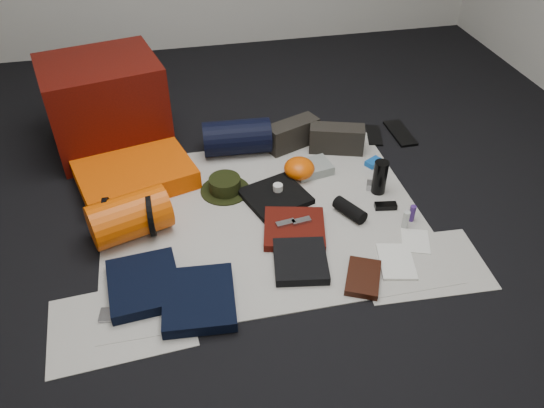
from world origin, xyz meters
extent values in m
cube|color=black|center=(0.00, 0.00, -0.01)|extent=(4.50, 4.50, 0.02)
cube|color=silver|center=(0.00, 0.00, 0.00)|extent=(1.60, 1.30, 0.01)
cube|color=silver|center=(-0.70, -0.55, 0.00)|extent=(0.61, 0.44, 0.00)
cube|color=silver|center=(0.65, -0.50, 0.00)|extent=(0.60, 0.43, 0.00)
cube|color=#490A05|center=(-0.75, 0.86, 0.27)|extent=(0.74, 0.66, 0.53)
cube|color=#E75002|center=(-0.63, 0.44, 0.06)|extent=(0.71, 0.63, 0.11)
cylinder|color=#D44A03|center=(-0.64, -0.01, 0.12)|extent=(0.42, 0.32, 0.22)
cylinder|color=black|center=(-0.74, -0.01, 0.11)|extent=(0.02, 0.22, 0.22)
cylinder|color=black|center=(-0.54, -0.01, 0.11)|extent=(0.02, 0.22, 0.22)
cylinder|color=black|center=(-0.03, 0.60, 0.11)|extent=(0.40, 0.23, 0.20)
cylinder|color=black|center=(-0.15, 0.24, 0.01)|extent=(0.31, 0.31, 0.01)
cylinder|color=black|center=(-0.15, 0.24, 0.05)|extent=(0.17, 0.17, 0.07)
cube|color=black|center=(0.31, 0.60, 0.09)|extent=(0.34, 0.23, 0.16)
cube|color=black|center=(0.55, 0.50, 0.09)|extent=(0.34, 0.21, 0.16)
cube|color=black|center=(0.83, 0.61, 0.01)|extent=(0.14, 0.24, 0.01)
cube|color=black|center=(1.00, 0.59, 0.01)|extent=(0.11, 0.30, 0.02)
cube|color=black|center=(-0.60, -0.38, 0.03)|extent=(0.33, 0.37, 0.05)
cube|color=black|center=(-0.37, -0.52, 0.03)|extent=(0.33, 0.37, 0.05)
cube|color=black|center=(0.10, -0.38, 0.03)|extent=(0.28, 0.31, 0.04)
cube|color=black|center=(0.10, 0.11, 0.02)|extent=(0.39, 0.38, 0.03)
cube|color=#480E07|center=(0.13, -0.16, 0.03)|extent=(0.35, 0.35, 0.04)
ellipsoid|color=#D44A03|center=(0.27, 0.28, 0.06)|extent=(0.18, 0.18, 0.11)
cube|color=gray|center=(0.35, 0.31, 0.03)|extent=(0.23, 0.19, 0.05)
cylinder|color=black|center=(0.65, 0.06, 0.10)|extent=(0.10, 0.10, 0.19)
cylinder|color=black|center=(0.43, -0.10, 0.04)|extent=(0.15, 0.19, 0.07)
cube|color=#A2A1A6|center=(0.64, 0.09, 0.02)|extent=(0.11, 0.09, 0.04)
cube|color=#1151A5|center=(0.72, 0.30, 0.02)|extent=(0.11, 0.10, 0.03)
cylinder|color=#3B1F66|center=(0.73, -0.20, 0.05)|extent=(0.03, 0.03, 0.09)
cylinder|color=#ADB2AE|center=(0.67, -0.24, 0.05)|extent=(0.04, 0.04, 0.10)
cube|color=black|center=(0.35, -0.54, 0.02)|extent=(0.22, 0.26, 0.03)
cube|color=silver|center=(0.54, -0.47, 0.01)|extent=(0.20, 0.26, 0.01)
cube|color=silver|center=(0.68, -0.35, 0.01)|extent=(0.18, 0.20, 0.01)
cube|color=black|center=(0.64, -0.08, 0.02)|extent=(0.12, 0.06, 0.03)
cube|color=#A2A1A6|center=(-0.75, -0.51, 0.01)|extent=(0.08, 0.08, 0.01)
cylinder|color=silver|center=(0.12, 0.14, 0.05)|extent=(0.05, 0.05, 0.04)
cube|color=#A2A1A6|center=(0.09, -0.14, 0.05)|extent=(0.10, 0.05, 0.01)
cube|color=#A2A1A6|center=(0.17, -0.14, 0.05)|extent=(0.10, 0.05, 0.01)
camera|label=1|loc=(-0.39, -2.03, 1.75)|focal=35.00mm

